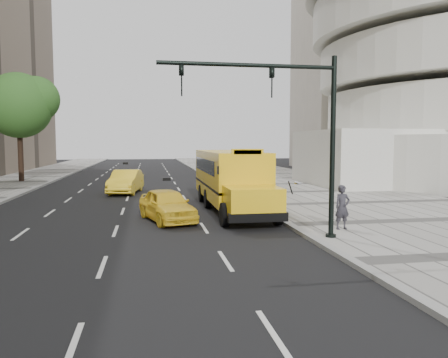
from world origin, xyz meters
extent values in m
plane|color=black|center=(0.00, 0.00, 0.00)|extent=(140.00, 140.00, 0.00)
cube|color=#9A9892|center=(12.00, 0.00, 0.07)|extent=(12.00, 140.00, 0.15)
cube|color=gray|center=(6.00, 0.00, 0.07)|extent=(0.30, 140.00, 0.15)
cube|color=beige|center=(28.00, 34.00, 17.50)|extent=(14.00, 12.00, 35.00)
cube|color=silver|center=(17.00, 10.00, 2.20)|extent=(8.00, 10.00, 4.40)
cylinder|color=black|center=(-10.50, 17.53, 2.93)|extent=(0.44, 0.44, 5.87)
sphere|color=#28571D|center=(-10.50, 17.53, 6.60)|extent=(5.54, 5.54, 5.54)
sphere|color=#28571D|center=(-9.11, 17.83, 7.20)|extent=(3.88, 3.88, 3.88)
sphere|color=#28571D|center=(-11.61, 17.13, 6.20)|extent=(3.60, 3.60, 3.60)
cube|color=yellow|center=(4.50, 0.34, 1.77)|extent=(2.50, 9.00, 2.45)
cube|color=yellow|center=(4.50, -5.16, 1.10)|extent=(2.20, 2.00, 1.10)
cube|color=black|center=(4.50, -6.04, 0.55)|extent=(2.38, 0.25, 0.35)
cube|color=black|center=(4.50, 0.34, 1.25)|extent=(2.52, 9.00, 0.12)
cube|color=black|center=(4.50, -4.10, 2.25)|extent=(2.05, 0.10, 0.90)
cube|color=black|center=(4.50, 0.84, 2.25)|extent=(2.52, 7.50, 0.70)
cube|color=yellow|center=(4.50, -4.11, 3.05)|extent=(1.40, 0.12, 0.28)
ellipsoid|color=silver|center=(6.02, -6.56, 1.90)|extent=(0.32, 0.32, 0.14)
cylinder|color=black|center=(5.78, -6.34, 1.70)|extent=(0.36, 0.47, 0.58)
cylinder|color=black|center=(3.37, -4.86, 0.50)|extent=(0.30, 1.00, 1.00)
cylinder|color=black|center=(5.63, -4.86, 0.50)|extent=(0.30, 1.00, 1.00)
cylinder|color=black|center=(3.37, 0.34, 0.50)|extent=(0.30, 1.00, 1.00)
cylinder|color=black|center=(5.63, 0.34, 0.50)|extent=(0.30, 1.00, 1.00)
cylinder|color=black|center=(3.37, 2.84, 0.50)|extent=(0.30, 1.00, 1.00)
cylinder|color=black|center=(5.63, 2.84, 0.50)|extent=(0.30, 1.00, 1.00)
imported|color=yellow|center=(1.09, -3.14, 0.72)|extent=(2.77, 4.52, 1.44)
imported|color=yellow|center=(-1.23, 8.02, 0.79)|extent=(2.39, 5.01, 1.59)
imported|color=#2F2D35|center=(7.59, -6.89, 1.00)|extent=(0.67, 0.49, 1.70)
cylinder|color=black|center=(6.60, -8.12, 3.20)|extent=(0.18, 0.18, 6.40)
cylinder|color=black|center=(6.60, -8.12, 0.12)|extent=(0.36, 0.36, 0.25)
cylinder|color=black|center=(3.60, -8.12, 6.00)|extent=(6.00, 0.14, 0.14)
imported|color=black|center=(4.40, -8.12, 5.45)|extent=(0.16, 0.20, 1.00)
imported|color=black|center=(1.40, -8.12, 5.45)|extent=(0.16, 0.20, 1.00)
camera|label=1|loc=(0.31, -22.37, 3.47)|focal=35.00mm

